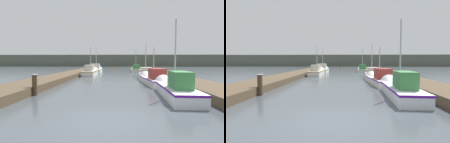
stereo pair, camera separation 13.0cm
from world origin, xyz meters
The scene contains 15 objects.
ground_plane centered at (0.00, 0.00, 0.00)m, with size 200.00×200.00×0.00m.
dock_left centered at (-6.16, 16.00, 0.25)m, with size 2.84×40.00×0.50m.
dock_right centered at (6.16, 16.00, 0.25)m, with size 2.84×40.00×0.50m.
distant_shore_ridge centered at (0.00, 64.85, 2.12)m, with size 120.00×16.00×4.24m.
fishing_boat_0 centered at (3.64, 4.57, 0.46)m, with size 1.76×6.31×4.83m.
fishing_boat_1 centered at (3.47, 10.13, 0.43)m, with size 1.99×6.27×3.74m.
fishing_boat_2 centered at (3.58, 14.97, 0.42)m, with size 2.02×5.54×4.38m.
fishing_boat_3 centered at (-3.59, 18.82, 0.48)m, with size 1.84×5.18×4.51m.
fishing_boat_4 centered at (-3.45, 23.97, 0.49)m, with size 1.76×5.43×4.73m.
fishing_boat_5 centered at (3.68, 28.04, 0.40)m, with size 1.80×4.52×4.85m.
mooring_piling_0 centered at (-4.71, 26.65, 0.49)m, with size 0.35×0.35×0.96m.
mooring_piling_1 centered at (-4.66, 4.21, 0.64)m, with size 0.34×0.34×1.27m.
mooring_piling_2 centered at (4.89, 16.70, 0.65)m, with size 0.35×0.35×1.29m.
channel_buoy centered at (-0.71, 36.52, 0.14)m, with size 0.49×0.49×0.99m.
seagull_lead centered at (-0.43, 22.00, 4.00)m, with size 0.56×0.30×0.12m.
Camera 2 is at (0.48, -5.97, 2.08)m, focal length 28.00 mm.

